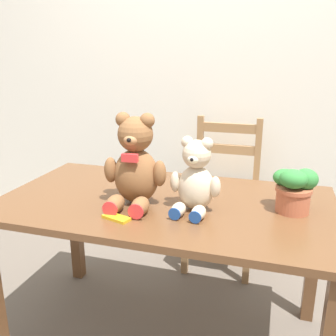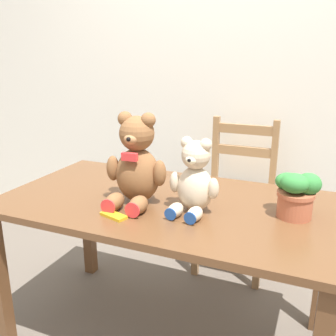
# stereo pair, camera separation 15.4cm
# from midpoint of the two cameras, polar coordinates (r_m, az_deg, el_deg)

# --- Properties ---
(wall_back) EXTENTS (8.00, 0.04, 2.60)m
(wall_back) POSITION_cam_midpoint_polar(r_m,az_deg,el_deg) (2.64, 5.45, 15.86)
(wall_back) COLOR silver
(wall_back) RESTS_ON ground_plane
(dining_table) EXTENTS (1.46, 0.80, 0.73)m
(dining_table) POSITION_cam_midpoint_polar(r_m,az_deg,el_deg) (1.70, -3.14, -7.97)
(dining_table) COLOR brown
(dining_table) RESTS_ON ground_plane
(wooden_chair_behind) EXTENTS (0.43, 0.43, 0.96)m
(wooden_chair_behind) POSITION_cam_midpoint_polar(r_m,az_deg,el_deg) (2.46, 6.67, -3.88)
(wooden_chair_behind) COLOR #997047
(wooden_chair_behind) RESTS_ON ground_plane
(teddy_bear_left) EXTENTS (0.27, 0.28, 0.39)m
(teddy_bear_left) POSITION_cam_midpoint_polar(r_m,az_deg,el_deg) (1.58, -7.82, 0.29)
(teddy_bear_left) COLOR brown
(teddy_bear_left) RESTS_ON dining_table
(teddy_bear_right) EXTENTS (0.22, 0.22, 0.31)m
(teddy_bear_right) POSITION_cam_midpoint_polar(r_m,az_deg,el_deg) (1.51, 1.29, -1.84)
(teddy_bear_right) COLOR beige
(teddy_bear_right) RESTS_ON dining_table
(potted_plant) EXTENTS (0.18, 0.16, 0.19)m
(potted_plant) POSITION_cam_midpoint_polar(r_m,az_deg,el_deg) (1.57, 16.03, -3.06)
(potted_plant) COLOR #B25B3D
(potted_plant) RESTS_ON dining_table
(chocolate_bar) EXTENTS (0.12, 0.08, 0.01)m
(chocolate_bar) POSITION_cam_midpoint_polar(r_m,az_deg,el_deg) (1.50, -10.85, -7.53)
(chocolate_bar) COLOR gold
(chocolate_bar) RESTS_ON dining_table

